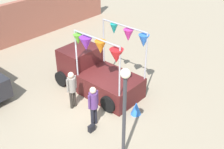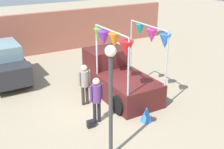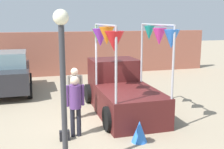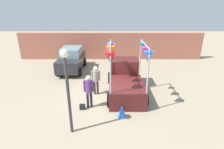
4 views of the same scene
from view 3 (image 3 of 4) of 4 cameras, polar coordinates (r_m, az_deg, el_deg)
ground_plane at (r=9.47m, az=-2.00°, el=-9.46°), size 60.00×60.00×0.00m
vendor_truck at (r=10.24m, az=1.78°, el=-2.56°), size 2.42×4.10×3.19m
parked_car at (r=13.65m, az=-20.02°, el=0.42°), size 1.88×4.00×1.88m
person_customer at (r=8.04m, az=-7.50°, el=-5.20°), size 0.53×0.34×1.78m
person_vendor at (r=9.49m, az=-7.56°, el=-2.76°), size 0.53×0.34×1.75m
handbag at (r=8.13m, az=-9.60°, el=-12.14°), size 0.28×0.16×0.28m
street_lamp at (r=5.83m, az=-10.00°, el=1.16°), size 0.32×0.32×3.54m
brick_boundary_wall at (r=17.11m, az=-8.80°, el=4.23°), size 18.00×0.36×2.60m
folded_kite_bundle_azure at (r=7.91m, az=5.59°, el=-11.45°), size 0.60×0.60×0.60m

